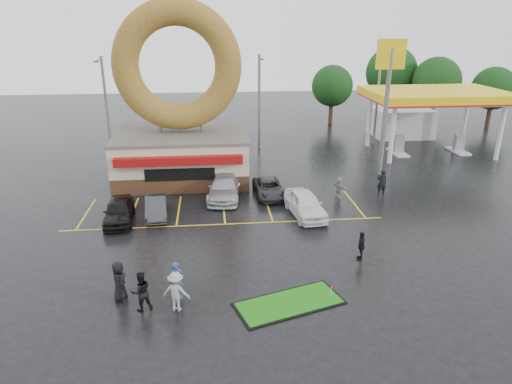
{
  "coord_description": "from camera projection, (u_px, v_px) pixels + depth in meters",
  "views": [
    {
      "loc": [
        -0.67,
        -22.46,
        11.81
      ],
      "look_at": [
        1.89,
        3.03,
        2.2
      ],
      "focal_mm": 32.0,
      "sensor_mm": 36.0,
      "label": 1
    }
  ],
  "objects": [
    {
      "name": "person_bystander",
      "position": [
        119.0,
        281.0,
        20.3
      ],
      "size": [
        0.61,
        0.93,
        1.91
      ],
      "primitive_type": "imported",
      "rotation": [
        0.0,
        0.0,
        1.57
      ],
      "color": "black",
      "rests_on": "ground"
    },
    {
      "name": "ground",
      "position": [
        227.0,
        250.0,
        25.13
      ],
      "size": [
        120.0,
        120.0,
        0.0
      ],
      "primitive_type": "plane",
      "color": "black",
      "rests_on": "ground"
    },
    {
      "name": "person_walker_near",
      "position": [
        339.0,
        188.0,
        32.14
      ],
      "size": [
        0.99,
        1.54,
        1.59
      ],
      "primitive_type": "imported",
      "rotation": [
        0.0,
        0.0,
        1.96
      ],
      "color": "gray",
      "rests_on": "ground"
    },
    {
      "name": "car_silver",
      "position": [
        224.0,
        187.0,
        32.33
      ],
      "size": [
        2.72,
        5.51,
        1.54
      ],
      "primitive_type": "imported",
      "rotation": [
        0.0,
        0.0,
        -0.11
      ],
      "color": "#A7A8AD",
      "rests_on": "ground"
    },
    {
      "name": "person_blackjkt",
      "position": [
        141.0,
        291.0,
        19.6
      ],
      "size": [
        1.09,
        0.98,
        1.84
      ],
      "primitive_type": "imported",
      "rotation": [
        0.0,
        0.0,
        3.53
      ],
      "color": "black",
      "rests_on": "ground"
    },
    {
      "name": "dumpster",
      "position": [
        125.0,
        174.0,
        35.49
      ],
      "size": [
        1.93,
        1.4,
        1.3
      ],
      "primitive_type": "cube",
      "rotation": [
        0.0,
        0.0,
        0.12
      ],
      "color": "#1B4623",
      "rests_on": "ground"
    },
    {
      "name": "shell_sign",
      "position": [
        388.0,
        83.0,
        34.94
      ],
      "size": [
        2.2,
        0.36,
        10.6
      ],
      "color": "slate",
      "rests_on": "ground"
    },
    {
      "name": "tree_far_d",
      "position": [
        332.0,
        86.0,
        54.66
      ],
      "size": [
        4.9,
        4.9,
        7.0
      ],
      "color": "#332114",
      "rests_on": "ground"
    },
    {
      "name": "putting_green",
      "position": [
        289.0,
        303.0,
        20.31
      ],
      "size": [
        5.2,
        3.45,
        0.6
      ],
      "color": "black",
      "rests_on": "ground"
    },
    {
      "name": "car_black",
      "position": [
        119.0,
        211.0,
        28.44
      ],
      "size": [
        2.04,
        4.38,
        1.45
      ],
      "primitive_type": "imported",
      "rotation": [
        0.0,
        0.0,
        0.08
      ],
      "color": "black",
      "rests_on": "ground"
    },
    {
      "name": "car_white",
      "position": [
        305.0,
        204.0,
        29.32
      ],
      "size": [
        2.45,
        4.81,
        1.57
      ],
      "primitive_type": "imported",
      "rotation": [
        0.0,
        0.0,
        0.13
      ],
      "color": "white",
      "rests_on": "ground"
    },
    {
      "name": "tree_far_c",
      "position": [
        391.0,
        72.0,
        56.81
      ],
      "size": [
        6.3,
        6.3,
        9.0
      ],
      "color": "#332114",
      "rests_on": "ground"
    },
    {
      "name": "person_cameraman",
      "position": [
        361.0,
        246.0,
        23.87
      ],
      "size": [
        0.65,
        1.0,
        1.59
      ],
      "primitive_type": "imported",
      "rotation": [
        0.0,
        0.0,
        -1.88
      ],
      "color": "black",
      "rests_on": "ground"
    },
    {
      "name": "streetlight_left",
      "position": [
        106.0,
        104.0,
        41.07
      ],
      "size": [
        0.4,
        2.21,
        9.0
      ],
      "color": "slate",
      "rests_on": "ground"
    },
    {
      "name": "donut_shop",
      "position": [
        181.0,
        122.0,
        35.37
      ],
      "size": [
        10.2,
        8.7,
        13.5
      ],
      "color": "#472B19",
      "rests_on": "ground"
    },
    {
      "name": "car_grey",
      "position": [
        269.0,
        188.0,
        32.69
      ],
      "size": [
        2.16,
        4.35,
        1.18
      ],
      "primitive_type": "imported",
      "rotation": [
        0.0,
        0.0,
        0.05
      ],
      "color": "#2C2C2E",
      "rests_on": "ground"
    },
    {
      "name": "person_blue",
      "position": [
        177.0,
        281.0,
        20.39
      ],
      "size": [
        0.76,
        0.6,
        1.83
      ],
      "primitive_type": "imported",
      "rotation": [
        0.0,
        0.0,
        0.28
      ],
      "color": "navy",
      "rests_on": "ground"
    },
    {
      "name": "tree_far_a",
      "position": [
        436.0,
        81.0,
        53.69
      ],
      "size": [
        5.6,
        5.6,
        8.0
      ],
      "color": "#332114",
      "rests_on": "ground"
    },
    {
      "name": "car_dgrey",
      "position": [
        156.0,
        207.0,
        29.26
      ],
      "size": [
        1.7,
        3.89,
        1.24
      ],
      "primitive_type": "imported",
      "rotation": [
        0.0,
        0.0,
        0.1
      ],
      "color": "#303033",
      "rests_on": "ground"
    },
    {
      "name": "person_walker_far",
      "position": [
        382.0,
        182.0,
        32.78
      ],
      "size": [
        0.77,
        0.59,
        1.89
      ],
      "primitive_type": "imported",
      "rotation": [
        0.0,
        0.0,
        2.92
      ],
      "color": "black",
      "rests_on": "ground"
    },
    {
      "name": "streetlight_mid",
      "position": [
        259.0,
        100.0,
        43.31
      ],
      "size": [
        0.4,
        2.21,
        9.0
      ],
      "color": "slate",
      "rests_on": "ground"
    },
    {
      "name": "tree_far_b",
      "position": [
        494.0,
        88.0,
        52.62
      ],
      "size": [
        4.9,
        4.9,
        7.0
      ],
      "color": "#332114",
      "rests_on": "ground"
    },
    {
      "name": "gas_station",
      "position": [
        419.0,
        108.0,
        45.21
      ],
      "size": [
        12.3,
        13.65,
        5.9
      ],
      "color": "silver",
      "rests_on": "ground"
    },
    {
      "name": "person_hoodie",
      "position": [
        176.0,
        292.0,
        19.59
      ],
      "size": [
        1.33,
        0.97,
        1.84
      ],
      "primitive_type": "imported",
      "rotation": [
        0.0,
        0.0,
        2.87
      ],
      "color": "gray",
      "rests_on": "ground"
    },
    {
      "name": "streetlight_right",
      "position": [
        378.0,
        97.0,
        45.37
      ],
      "size": [
        0.4,
        2.21,
        9.0
      ],
      "color": "slate",
      "rests_on": "ground"
    }
  ]
}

